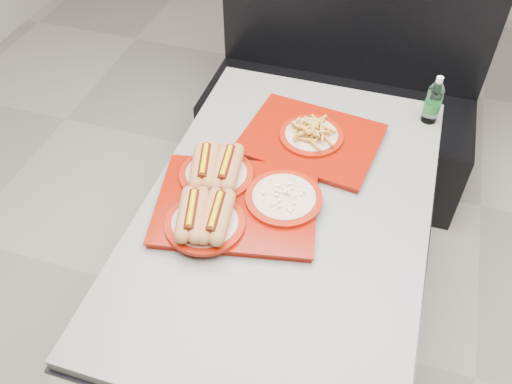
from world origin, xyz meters
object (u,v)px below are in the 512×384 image
(booth_bench, at_px, (340,99))
(diner_table, at_px, (285,238))
(water_bottle, at_px, (433,102))
(tray_far, at_px, (311,137))
(tray_near, at_px, (230,198))

(booth_bench, bearing_deg, diner_table, -90.00)
(water_bottle, bearing_deg, booth_bench, 128.09)
(diner_table, height_order, booth_bench, booth_bench)
(booth_bench, height_order, tray_far, booth_bench)
(water_bottle, bearing_deg, tray_far, -146.87)
(booth_bench, relative_size, tray_near, 2.36)
(tray_near, bearing_deg, tray_far, 65.24)
(water_bottle, bearing_deg, tray_near, -131.79)
(diner_table, bearing_deg, water_bottle, 55.72)
(booth_bench, xyz_separation_m, water_bottle, (0.40, -0.51, 0.43))
(diner_table, bearing_deg, tray_far, 89.53)
(booth_bench, bearing_deg, tray_near, -98.58)
(diner_table, height_order, tray_near, tray_near)
(booth_bench, distance_m, tray_near, 1.23)
(diner_table, bearing_deg, tray_near, -162.35)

